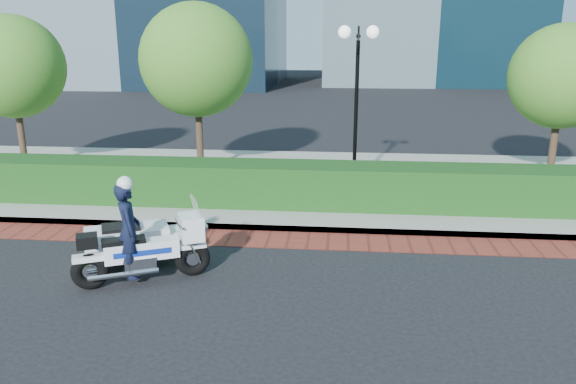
# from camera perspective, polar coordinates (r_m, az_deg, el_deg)

# --- Properties ---
(ground) EXTENTS (120.00, 120.00, 0.00)m
(ground) POSITION_cam_1_polar(r_m,az_deg,el_deg) (10.33, 1.53, -7.91)
(ground) COLOR black
(ground) RESTS_ON ground
(brick_strip) EXTENTS (60.00, 1.00, 0.01)m
(brick_strip) POSITION_cam_1_polar(r_m,az_deg,el_deg) (11.71, 2.04, -4.95)
(brick_strip) COLOR maroon
(brick_strip) RESTS_ON ground
(sidewalk) EXTENTS (60.00, 8.00, 0.15)m
(sidewalk) POSITION_cam_1_polar(r_m,az_deg,el_deg) (15.98, 3.02, 0.95)
(sidewalk) COLOR gray
(sidewalk) RESTS_ON ground
(hedge_main) EXTENTS (18.00, 1.20, 1.00)m
(hedge_main) POSITION_cam_1_polar(r_m,az_deg,el_deg) (13.51, 2.61, 0.74)
(hedge_main) COLOR #123411
(hedge_main) RESTS_ON sidewalk
(lamppost) EXTENTS (1.02, 0.70, 4.21)m
(lamppost) POSITION_cam_1_polar(r_m,az_deg,el_deg) (14.69, 7.02, 10.99)
(lamppost) COLOR black
(lamppost) RESTS_ON sidewalk
(tree_a) EXTENTS (3.00, 3.00, 4.58)m
(tree_a) POSITION_cam_1_polar(r_m,az_deg,el_deg) (18.65, -26.19, 11.33)
(tree_a) COLOR #332319
(tree_a) RESTS_ON sidewalk
(tree_b) EXTENTS (3.20, 3.20, 4.89)m
(tree_b) POSITION_cam_1_polar(r_m,az_deg,el_deg) (16.48, -9.30, 13.06)
(tree_b) COLOR #332319
(tree_b) RESTS_ON sidewalk
(tree_c) EXTENTS (2.80, 2.80, 4.30)m
(tree_c) POSITION_cam_1_polar(r_m,az_deg,el_deg) (17.02, 26.09, 10.48)
(tree_c) COLOR #332319
(tree_c) RESTS_ON sidewalk
(police_motorcycle) EXTENTS (2.43, 1.85, 1.91)m
(police_motorcycle) POSITION_cam_1_polar(r_m,az_deg,el_deg) (10.23, -15.36, -4.79)
(police_motorcycle) COLOR black
(police_motorcycle) RESTS_ON ground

